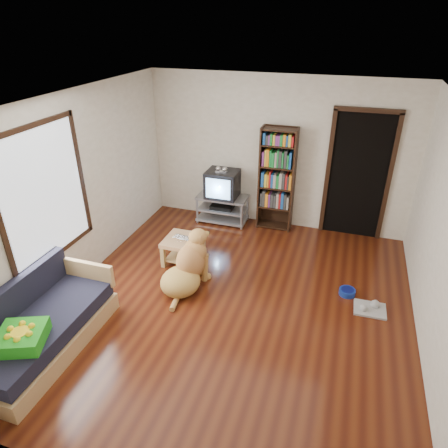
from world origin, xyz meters
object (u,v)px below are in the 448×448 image
(grey_rag, at_px, (370,309))
(coffee_table, at_px, (183,246))
(green_cushion, at_px, (22,337))
(dog, at_px, (187,268))
(laptop, at_px, (182,239))
(crt_tv, at_px, (223,183))
(tv_stand, at_px, (222,208))
(dog_bowl, at_px, (347,292))
(bookshelf, at_px, (277,174))
(sofa, at_px, (41,329))

(grey_rag, relative_size, coffee_table, 0.73)
(green_cushion, height_order, dog, dog)
(laptop, xyz_separation_m, crt_tv, (0.15, 1.53, 0.33))
(laptop, height_order, tv_stand, tv_stand)
(laptop, distance_m, coffee_table, 0.14)
(dog_bowl, distance_m, coffee_table, 2.47)
(green_cushion, bearing_deg, tv_stand, 55.61)
(tv_stand, xyz_separation_m, bookshelf, (0.95, 0.09, 0.73))
(bookshelf, relative_size, sofa, 1.00)
(grey_rag, bearing_deg, sofa, -153.04)
(grey_rag, xyz_separation_m, bookshelf, (-1.66, 1.90, 0.99))
(coffee_table, relative_size, dog, 0.53)
(bookshelf, xyz_separation_m, sofa, (-1.92, -3.72, -0.74))
(crt_tv, bearing_deg, grey_rag, -35.02)
(tv_stand, distance_m, sofa, 3.76)
(dog_bowl, xyz_separation_m, crt_tv, (-2.31, 1.58, 0.70))
(grey_rag, bearing_deg, dog_bowl, 140.19)
(grey_rag, bearing_deg, dog, -174.15)
(laptop, height_order, crt_tv, crt_tv)
(bookshelf, bearing_deg, tv_stand, -174.37)
(green_cushion, height_order, tv_stand, green_cushion)
(tv_stand, bearing_deg, coffee_table, -95.61)
(green_cushion, relative_size, laptop, 1.48)
(coffee_table, height_order, dog, dog)
(grey_rag, distance_m, coffee_table, 2.79)
(green_cushion, xyz_separation_m, dog, (1.02, 1.93, -0.18))
(dog_bowl, bearing_deg, sofa, -147.74)
(tv_stand, height_order, dog, dog)
(grey_rag, height_order, sofa, sofa)
(grey_rag, xyz_separation_m, coffee_table, (-2.76, 0.33, 0.27))
(dog, bearing_deg, grey_rag, 5.85)
(dog, bearing_deg, crt_tv, 94.58)
(tv_stand, relative_size, dog, 0.87)
(bookshelf, bearing_deg, dog_bowl, -50.51)
(laptop, distance_m, bookshelf, 2.03)
(sofa, bearing_deg, tv_stand, 74.98)
(grey_rag, xyz_separation_m, tv_stand, (-2.61, 1.81, 0.25))
(green_cushion, distance_m, dog_bowl, 4.01)
(laptop, bearing_deg, sofa, -104.96)
(dog_bowl, relative_size, crt_tv, 0.38)
(laptop, relative_size, crt_tv, 0.53)
(sofa, distance_m, dog, 1.94)
(tv_stand, bearing_deg, green_cushion, -102.03)
(sofa, bearing_deg, bookshelf, 62.68)
(green_cushion, relative_size, bookshelf, 0.25)
(dog, bearing_deg, sofa, -125.95)
(coffee_table, bearing_deg, dog_bowl, -1.80)
(dog_bowl, distance_m, sofa, 3.89)
(crt_tv, relative_size, dog, 0.56)
(dog_bowl, bearing_deg, green_cushion, -142.43)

